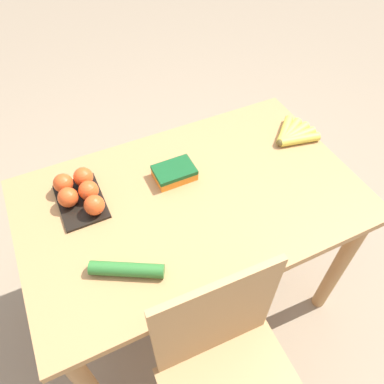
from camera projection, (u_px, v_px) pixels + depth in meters
ground_plane at (192, 292)px, 1.89m from camera, size 12.00×12.00×0.00m
dining_table at (192, 217)px, 1.41m from camera, size 1.20×0.75×0.75m
chair at (230, 381)px, 1.17m from camera, size 0.43×0.41×0.92m
banana_bunch at (293, 135)px, 1.52m from camera, size 0.18×0.18×0.03m
tomato_pack at (80, 192)px, 1.29m from camera, size 0.15×0.22×0.08m
carrot_bag at (174, 172)px, 1.37m from camera, size 0.15×0.10×0.05m
cucumber_near at (127, 269)px, 1.11m from camera, size 0.22×0.15×0.04m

